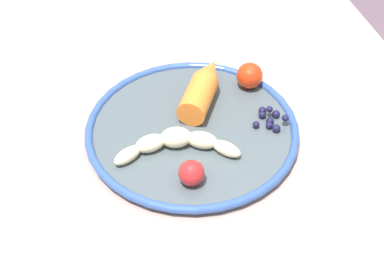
{
  "coord_description": "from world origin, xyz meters",
  "views": [
    {
      "loc": [
        0.58,
        -0.13,
        1.3
      ],
      "look_at": [
        0.02,
        0.01,
        0.75
      ],
      "focal_mm": 50.8,
      "sensor_mm": 36.0,
      "label": 1
    }
  ],
  "objects_px": {
    "dining_table": "(186,169)",
    "plate": "(192,129)",
    "banana": "(176,143)",
    "tomato_mid": "(191,173)",
    "tomato_near": "(250,76)",
    "blueberry_pile": "(270,119)",
    "carrot_orange": "(203,87)"
  },
  "relations": [
    {
      "from": "dining_table",
      "to": "carrot_orange",
      "type": "height_order",
      "value": "carrot_orange"
    },
    {
      "from": "blueberry_pile",
      "to": "tomato_near",
      "type": "xyz_separation_m",
      "value": [
        -0.09,
        -0.0,
        0.01
      ]
    },
    {
      "from": "tomato_mid",
      "to": "carrot_orange",
      "type": "bearing_deg",
      "value": 161.21
    },
    {
      "from": "banana",
      "to": "blueberry_pile",
      "type": "xyz_separation_m",
      "value": [
        -0.02,
        0.15,
        -0.01
      ]
    },
    {
      "from": "plate",
      "to": "tomato_near",
      "type": "bearing_deg",
      "value": 124.07
    },
    {
      "from": "banana",
      "to": "tomato_mid",
      "type": "height_order",
      "value": "tomato_mid"
    },
    {
      "from": "carrot_orange",
      "to": "tomato_mid",
      "type": "relative_size",
      "value": 3.94
    },
    {
      "from": "banana",
      "to": "carrot_orange",
      "type": "xyz_separation_m",
      "value": [
        -0.1,
        0.06,
        0.01
      ]
    },
    {
      "from": "dining_table",
      "to": "plate",
      "type": "height_order",
      "value": "plate"
    },
    {
      "from": "dining_table",
      "to": "tomato_mid",
      "type": "xyz_separation_m",
      "value": [
        0.12,
        -0.02,
        0.13
      ]
    },
    {
      "from": "dining_table",
      "to": "tomato_mid",
      "type": "height_order",
      "value": "tomato_mid"
    },
    {
      "from": "carrot_orange",
      "to": "dining_table",
      "type": "bearing_deg",
      "value": -40.84
    },
    {
      "from": "dining_table",
      "to": "tomato_near",
      "type": "height_order",
      "value": "tomato_near"
    },
    {
      "from": "dining_table",
      "to": "blueberry_pile",
      "type": "bearing_deg",
      "value": 74.0
    },
    {
      "from": "carrot_orange",
      "to": "blueberry_pile",
      "type": "relative_size",
      "value": 2.59
    },
    {
      "from": "dining_table",
      "to": "banana",
      "type": "distance_m",
      "value": 0.14
    },
    {
      "from": "dining_table",
      "to": "tomato_mid",
      "type": "bearing_deg",
      "value": -8.92
    },
    {
      "from": "blueberry_pile",
      "to": "carrot_orange",
      "type": "bearing_deg",
      "value": -132.82
    },
    {
      "from": "plate",
      "to": "tomato_near",
      "type": "relative_size",
      "value": 7.56
    },
    {
      "from": "tomato_mid",
      "to": "banana",
      "type": "bearing_deg",
      "value": -173.86
    },
    {
      "from": "dining_table",
      "to": "plate",
      "type": "distance_m",
      "value": 0.11
    },
    {
      "from": "plate",
      "to": "blueberry_pile",
      "type": "distance_m",
      "value": 0.12
    },
    {
      "from": "carrot_orange",
      "to": "banana",
      "type": "bearing_deg",
      "value": -31.84
    },
    {
      "from": "blueberry_pile",
      "to": "tomato_near",
      "type": "relative_size",
      "value": 1.29
    },
    {
      "from": "plate",
      "to": "tomato_mid",
      "type": "bearing_deg",
      "value": -13.5
    },
    {
      "from": "blueberry_pile",
      "to": "tomato_mid",
      "type": "xyz_separation_m",
      "value": [
        0.09,
        -0.14,
        0.01
      ]
    },
    {
      "from": "banana",
      "to": "dining_table",
      "type": "bearing_deg",
      "value": 156.08
    },
    {
      "from": "plate",
      "to": "tomato_mid",
      "type": "relative_size",
      "value": 8.91
    },
    {
      "from": "banana",
      "to": "tomato_mid",
      "type": "distance_m",
      "value": 0.06
    },
    {
      "from": "tomato_near",
      "to": "tomato_mid",
      "type": "distance_m",
      "value": 0.22
    },
    {
      "from": "dining_table",
      "to": "plate",
      "type": "bearing_deg",
      "value": 13.55
    },
    {
      "from": "carrot_orange",
      "to": "blueberry_pile",
      "type": "height_order",
      "value": "carrot_orange"
    }
  ]
}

